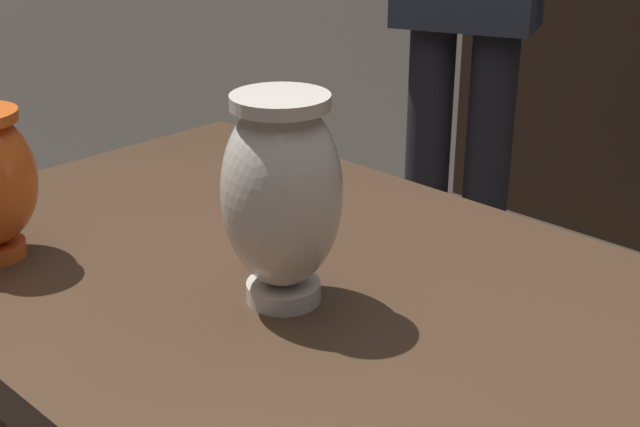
# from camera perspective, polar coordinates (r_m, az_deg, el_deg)

# --- Properties ---
(vase_centerpiece) EXTENTS (0.12, 0.12, 0.22)m
(vase_centerpiece) POSITION_cam_1_polar(r_m,az_deg,el_deg) (0.87, -2.48, 1.30)
(vase_centerpiece) COLOR silver
(vase_centerpiece) RESTS_ON display_plinth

